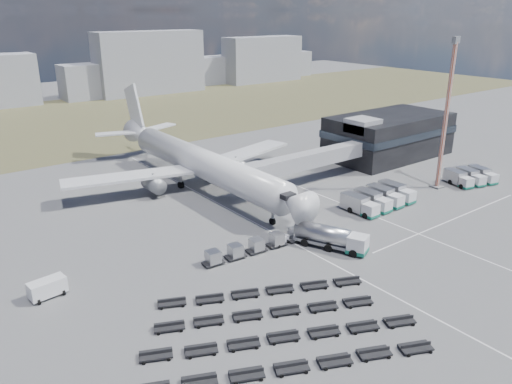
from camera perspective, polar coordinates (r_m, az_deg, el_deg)
ground at (r=76.63m, az=6.16°, el=-5.83°), size 420.00×420.00×0.00m
grass_strip at (r=169.93m, az=-20.30°, el=7.54°), size 420.00×90.00×0.01m
lane_markings at (r=84.92m, az=9.60°, el=-3.32°), size 47.12×110.00×0.01m
terminal at (r=123.97m, az=14.90°, el=6.32°), size 30.40×16.40×11.00m
jet_bridge at (r=98.91m, az=4.92°, el=3.39°), size 30.30×3.80×7.05m
airliner at (r=99.02m, az=-6.64°, el=3.50°), size 51.59×64.53×17.62m
skyline at (r=204.19m, az=-27.07°, el=11.32°), size 296.74×27.60×25.34m
fuel_tanker at (r=74.76m, az=8.54°, el=-5.13°), size 7.05×11.11×3.54m
pushback_tug at (r=75.59m, az=2.66°, el=-5.55°), size 3.07×2.04×1.33m
utility_van at (r=67.41m, az=-22.73°, el=-10.14°), size 4.59×2.48×2.34m
catering_truck at (r=105.04m, az=1.19°, el=2.34°), size 3.89×6.11×2.61m
service_trucks_near at (r=92.18m, az=13.85°, el=-0.69°), size 13.05×7.43×2.86m
service_trucks_far at (r=110.65m, az=23.32°, el=1.64°), size 10.01×8.51×2.63m
uld_row at (r=72.99m, az=0.05°, el=-6.10°), size 17.29×3.12×1.89m
baggage_dollies at (r=57.21m, az=1.97°, el=-15.07°), size 33.20×26.49×0.81m
floodlight_mast at (r=102.43m, az=20.90°, el=8.18°), size 2.76×2.23×28.92m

